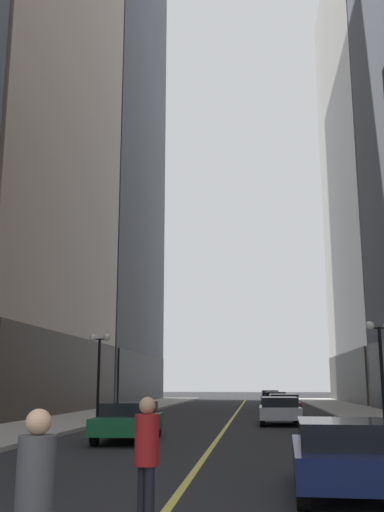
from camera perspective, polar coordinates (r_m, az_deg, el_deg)
ground_plane at (r=38.51m, az=4.09°, el=-15.03°), size 200.00×200.00×0.00m
sidewalk_left at (r=39.69m, az=-8.31°, el=-14.74°), size 4.50×78.00×0.15m
sidewalk_right at (r=39.06m, az=16.67°, el=-14.41°), size 4.50×78.00×0.15m
lane_centre_stripe at (r=38.51m, az=4.09°, el=-15.02°), size 0.16×70.00×0.01m
building_left_far at (r=74.18m, az=-9.65°, el=14.91°), size 14.10×26.00×71.09m
car_navy at (r=11.75m, az=14.46°, el=-17.91°), size 2.04×4.40×1.32m
car_green at (r=21.73m, az=-6.07°, el=-15.37°), size 2.10×4.71×1.32m
car_silver at (r=30.12m, az=8.39°, el=-14.38°), size 1.94×4.19×1.32m
car_maroon at (r=38.30m, az=8.78°, el=-13.86°), size 1.94×4.64×1.32m
car_black at (r=47.77m, az=8.00°, el=-13.51°), size 1.78×4.02×1.32m
car_blue at (r=58.31m, az=7.50°, el=-13.25°), size 1.77×4.07×1.32m
pedestrian_in_red_jacket at (r=8.65m, az=-4.37°, el=-18.24°), size 0.48×0.48×1.80m
pedestrian_with_orange_bag at (r=5.77m, az=-14.86°, el=-21.24°), size 0.39×0.39×1.76m
street_lamp_left_far at (r=30.59m, az=-8.90°, el=-9.57°), size 1.06×0.36×4.43m
street_lamp_right_mid at (r=25.15m, az=17.63°, el=-8.64°), size 1.06×0.36×4.43m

